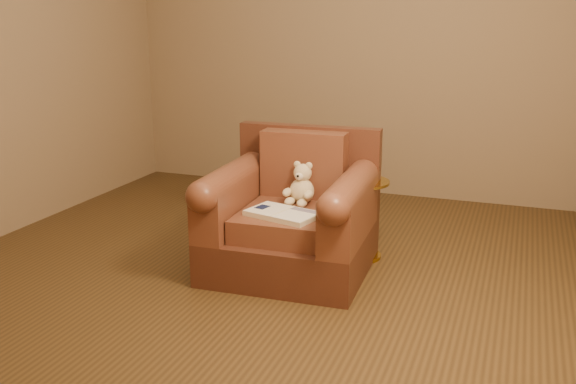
% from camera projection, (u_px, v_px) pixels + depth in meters
% --- Properties ---
extents(floor, '(4.00, 4.00, 0.00)m').
position_uv_depth(floor, '(260.00, 266.00, 4.15)').
color(floor, '#4C351A').
rests_on(floor, ground).
extents(armchair, '(0.99, 0.95, 0.86)m').
position_uv_depth(armchair, '(293.00, 218.00, 4.04)').
color(armchair, '#4D2719').
rests_on(armchair, floor).
extents(teddy_bear, '(0.20, 0.22, 0.27)m').
position_uv_depth(teddy_bear, '(301.00, 188.00, 4.05)').
color(teddy_bear, beige).
rests_on(teddy_bear, armchair).
extents(guidebook, '(0.46, 0.34, 0.03)m').
position_uv_depth(guidebook, '(283.00, 214.00, 3.81)').
color(guidebook, beige).
rests_on(guidebook, armchair).
extents(side_table, '(0.38, 0.38, 0.53)m').
position_uv_depth(side_table, '(359.00, 216.00, 4.23)').
color(side_table, gold).
rests_on(side_table, floor).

